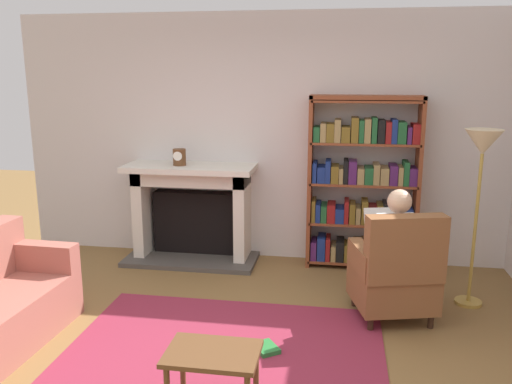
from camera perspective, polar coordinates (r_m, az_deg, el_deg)
name	(u,v)px	position (r m, az deg, el deg)	size (l,w,h in m)	color
ground	(215,375)	(3.94, -4.46, -18.99)	(14.00, 14.00, 0.00)	brown
back_wall	(267,139)	(5.90, 1.14, 5.76)	(5.60, 0.10, 2.70)	silver
area_rug	(224,352)	(4.19, -3.46, -16.80)	(2.40, 1.80, 0.01)	maroon
fireplace	(193,209)	(5.97, -6.80, -1.82)	(1.45, 0.64, 1.09)	#4C4742
mantel_clock	(179,157)	(5.78, -8.23, 3.73)	(0.14, 0.14, 0.18)	brown
bookshelf	(363,185)	(5.71, 11.40, 0.74)	(1.15, 0.32, 1.84)	brown
armchair_reading	(396,273)	(4.65, 14.79, -8.41)	(0.78, 0.76, 0.97)	#331E14
seated_reader	(392,246)	(4.69, 14.44, -5.67)	(0.45, 0.58, 1.14)	silver
side_table	(213,362)	(3.35, -4.67, -17.72)	(0.56, 0.39, 0.45)	brown
scattered_books	(246,348)	(4.20, -1.05, -16.36)	(0.60, 0.27, 0.04)	#267233
floor_lamp	(482,158)	(4.97, 23.09, 3.38)	(0.32, 0.32, 1.60)	#B7933F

